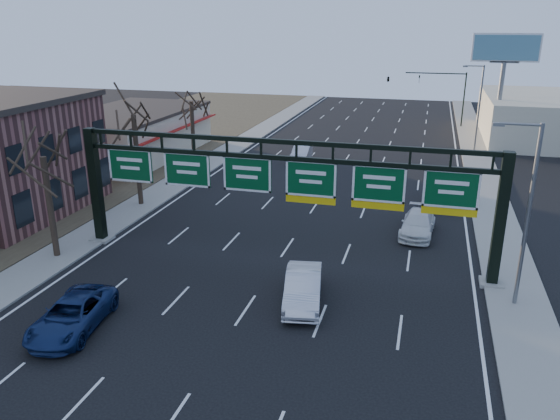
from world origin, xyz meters
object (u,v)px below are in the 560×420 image
(car_silver_sedan, at_px, (303,288))
(car_white_wagon, at_px, (418,224))
(car_blue_suv, at_px, (72,315))
(sign_gantry, at_px, (281,185))

(car_silver_sedan, relative_size, car_white_wagon, 1.00)
(car_silver_sedan, distance_m, car_white_wagon, 12.12)
(car_blue_suv, xyz_separation_m, car_silver_sedan, (9.46, 5.15, 0.08))
(car_blue_suv, height_order, car_white_wagon, car_blue_suv)
(car_white_wagon, bearing_deg, car_silver_sedan, -110.82)
(car_white_wagon, bearing_deg, car_blue_suv, -127.91)
(car_blue_suv, bearing_deg, sign_gantry, 46.38)
(sign_gantry, relative_size, car_white_wagon, 4.96)
(car_blue_suv, height_order, car_silver_sedan, car_silver_sedan)
(sign_gantry, height_order, car_blue_suv, sign_gantry)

